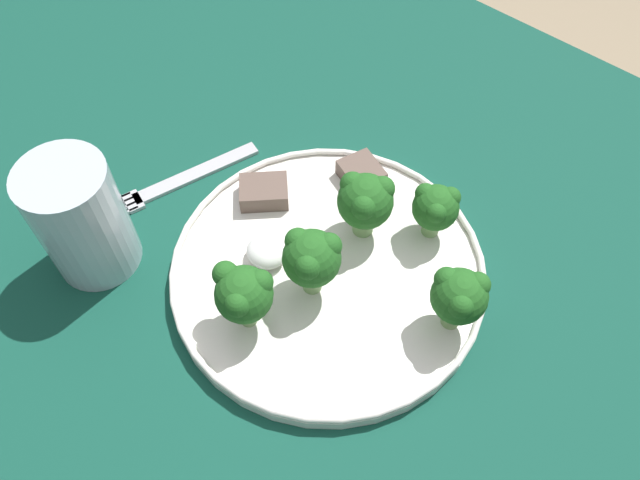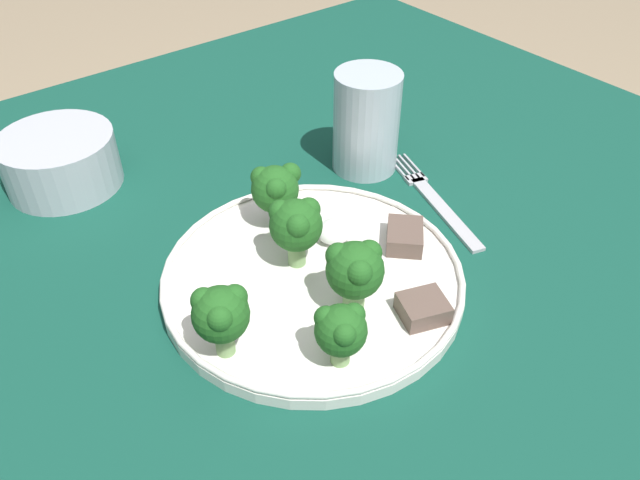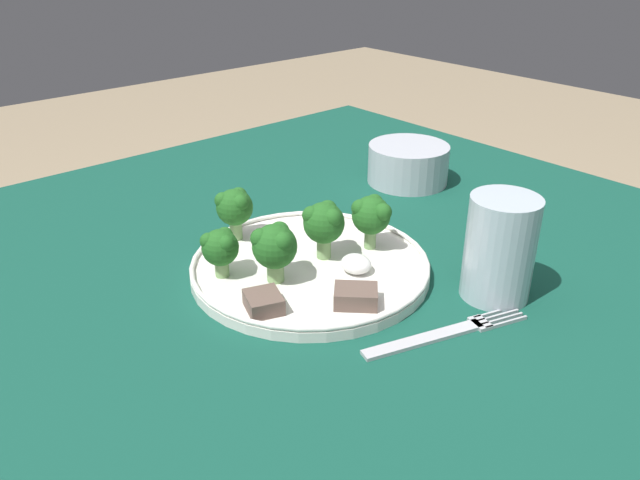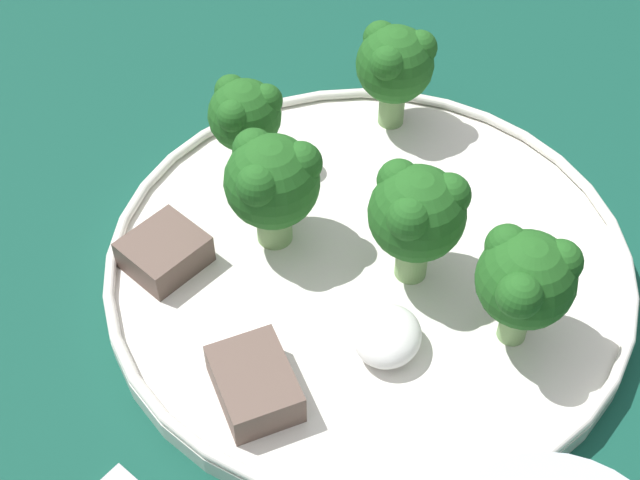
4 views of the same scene
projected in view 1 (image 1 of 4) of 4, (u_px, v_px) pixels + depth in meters
The scene contains 12 objects.
table at pixel (260, 343), 0.63m from camera, with size 1.12×1.00×0.71m.
dinner_plate at pixel (328, 270), 0.56m from camera, with size 0.28×0.28×0.02m.
fork at pixel (174, 183), 0.62m from camera, with size 0.07×0.18×0.00m.
drinking_glass at pixel (84, 224), 0.54m from camera, with size 0.08×0.08×0.12m.
broccoli_floret_near_rim_left at pixel (244, 294), 0.49m from camera, with size 0.05×0.05×0.07m.
broccoli_floret_center_left at pixel (312, 258), 0.51m from camera, with size 0.05×0.05×0.07m.
broccoli_floret_back_left at pixel (436, 207), 0.55m from camera, with size 0.04×0.04×0.06m.
broccoli_floret_front_left at pixel (459, 296), 0.49m from camera, with size 0.05×0.05×0.07m.
broccoli_floret_center_back at pixel (365, 201), 0.54m from camera, with size 0.05×0.05×0.07m.
meat_slice_front_slice at pixel (264, 192), 0.59m from camera, with size 0.06×0.06×0.02m.
meat_slice_middle_slice at pixel (361, 173), 0.61m from camera, with size 0.05×0.05×0.02m.
sauce_dollop at pixel (266, 252), 0.55m from camera, with size 0.04×0.03×0.02m.
Camera 1 is at (-0.22, 0.16, 1.20)m, focal length 35.00 mm.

